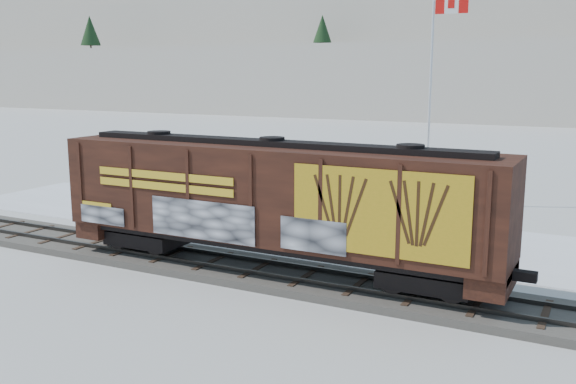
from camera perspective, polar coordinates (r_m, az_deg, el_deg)
The scene contains 9 objects.
ground at distance 25.12m, azimuth -6.65°, elevation -6.72°, with size 500.00×500.00×0.00m, color white.
rail_track at distance 25.08m, azimuth -6.66°, elevation -6.40°, with size 50.00×3.40×0.43m.
parking_strip at distance 31.37m, azimuth 1.03°, elevation -3.11°, with size 40.00×8.00×0.03m, color white.
hillside at distance 160.33m, azimuth 23.09°, elevation 12.26°, with size 360.00×110.00×93.00m.
hopper_railcar at distance 23.04m, azimuth -1.40°, elevation -0.52°, with size 16.76×3.06×4.65m.
flagpole at distance 36.74m, azimuth 12.56°, elevation 5.51°, with size 2.30×0.90×11.72m.
car_silver at distance 31.81m, azimuth -3.83°, elevation -1.64°, with size 1.62×4.02×1.37m, color #B6B9BE.
car_white at distance 29.96m, azimuth 5.33°, elevation -2.24°, with size 1.65×4.75×1.56m, color silver.
car_dark at distance 28.99m, azimuth 14.58°, elevation -3.20°, with size 1.89×4.65×1.35m, color #212429.
Camera 1 is at (13.53, -19.81, 7.45)m, focal length 40.00 mm.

